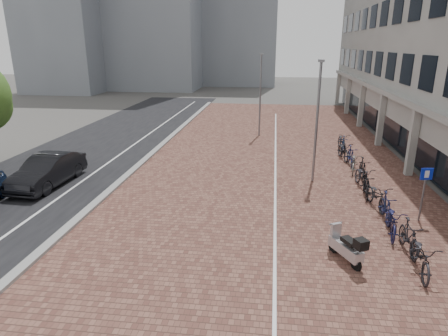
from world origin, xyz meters
The scene contains 12 objects.
ground centered at (0.00, 0.00, 0.00)m, with size 140.00×140.00×0.00m, color #474442.
plaza_brick centered at (2.00, 12.00, 0.01)m, with size 14.50×42.00×0.04m, color brown.
street_asphalt centered at (-9.00, 12.00, 0.01)m, with size 8.00×50.00×0.03m, color black.
curb centered at (-5.10, 12.00, 0.07)m, with size 0.35×42.00×0.14m, color gray.
lane_line centered at (-7.00, 12.00, 0.02)m, with size 0.12×44.00×0.00m, color white.
parking_line centered at (2.20, 12.00, 0.04)m, with size 0.10×30.00×0.00m, color white.
car_dark centered at (-8.26, 6.35, 0.72)m, with size 1.52×4.35×1.43m, color black.
scooter_front centered at (4.29, 1.32, 0.53)m, with size 0.48×1.53×1.05m, color #B3B3B8, non-canonical shape.
parking_sign centered at (7.50, 4.52, 1.37)m, with size 0.44×0.12×2.09m.
lamp_near centered at (3.97, 8.52, 2.80)m, with size 0.12×0.12×5.60m, color slate.
lamp_far centered at (1.02, 17.80, 2.82)m, with size 0.12×0.12×5.64m, color slate.
bike_row centered at (6.21, 7.90, 0.52)m, with size 1.19×15.82×1.05m.
Camera 1 is at (1.98, -9.28, 6.29)m, focal length 30.78 mm.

